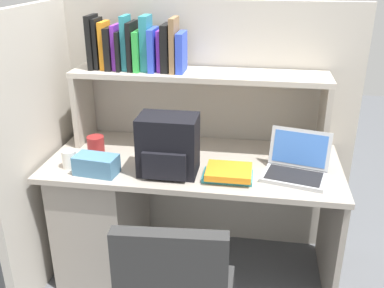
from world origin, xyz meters
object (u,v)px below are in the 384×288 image
(backpack, at_px, (168,146))
(computer_mouse, at_px, (75,156))
(laptop, at_px, (296,166))
(tissue_box, at_px, (96,165))
(snack_canister, at_px, (96,146))
(paper_cup, at_px, (69,159))

(backpack, relative_size, computer_mouse, 2.97)
(laptop, xyz_separation_m, tissue_box, (-1.02, -0.14, -0.00))
(laptop, distance_m, snack_canister, 1.11)
(paper_cup, bearing_deg, laptop, 4.68)
(paper_cup, bearing_deg, backpack, 2.32)
(backpack, height_order, computer_mouse, backpack)
(backpack, xyz_separation_m, computer_mouse, (-0.55, 0.09, -0.13))
(backpack, bearing_deg, tissue_box, -169.25)
(paper_cup, distance_m, snack_canister, 0.20)
(laptop, distance_m, paper_cup, 1.19)
(laptop, xyz_separation_m, snack_canister, (-1.10, 0.08, 0.00))
(laptop, distance_m, computer_mouse, 1.21)
(backpack, height_order, tissue_box, backpack)
(laptop, relative_size, backpack, 1.17)
(computer_mouse, relative_size, tissue_box, 0.47)
(computer_mouse, xyz_separation_m, snack_canister, (0.10, 0.07, 0.04))
(paper_cup, height_order, snack_canister, snack_canister)
(backpack, height_order, snack_canister, backpack)
(snack_canister, bearing_deg, laptop, -4.14)
(backpack, bearing_deg, computer_mouse, 170.75)
(computer_mouse, distance_m, snack_canister, 0.13)
(paper_cup, relative_size, snack_canister, 0.87)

